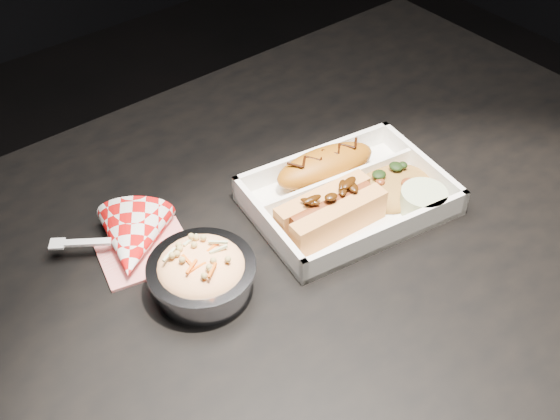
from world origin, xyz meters
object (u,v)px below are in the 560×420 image
(fried_pastry, at_px, (325,165))
(foil_coleslaw_cup, at_px, (202,272))
(food_tray, at_px, (347,200))
(napkin_fork, at_px, (133,243))
(hotdog, at_px, (331,210))
(dining_table, at_px, (294,291))

(fried_pastry, relative_size, foil_coleslaw_cup, 1.17)
(food_tray, distance_m, foil_coleslaw_cup, 0.23)
(fried_pastry, height_order, napkin_fork, napkin_fork)
(hotdog, height_order, foil_coleslaw_cup, same)
(dining_table, distance_m, fried_pastry, 0.17)
(dining_table, relative_size, fried_pastry, 8.13)
(dining_table, relative_size, foil_coleslaw_cup, 9.53)
(hotdog, bearing_deg, foil_coleslaw_cup, 178.48)
(food_tray, relative_size, fried_pastry, 1.86)
(food_tray, relative_size, napkin_fork, 1.71)
(hotdog, height_order, napkin_fork, napkin_fork)
(napkin_fork, bearing_deg, foil_coleslaw_cup, -37.39)
(fried_pastry, distance_m, hotdog, 0.09)
(dining_table, distance_m, napkin_fork, 0.23)
(foil_coleslaw_cup, bearing_deg, fried_pastry, 13.63)
(fried_pastry, distance_m, napkin_fork, 0.28)
(food_tray, bearing_deg, dining_table, -164.86)
(dining_table, relative_size, hotdog, 8.60)
(food_tray, relative_size, hotdog, 1.96)
(food_tray, bearing_deg, napkin_fork, 167.86)
(dining_table, xyz_separation_m, hotdog, (0.05, -0.01, 0.12))
(food_tray, relative_size, foil_coleslaw_cup, 2.18)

